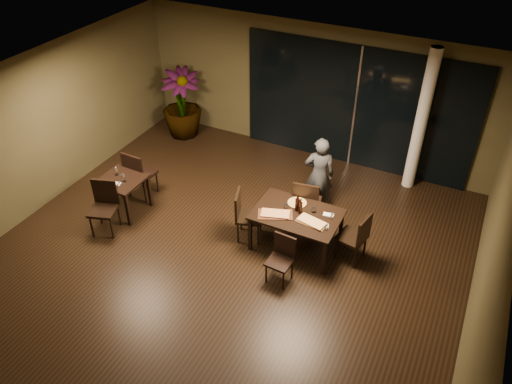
{
  "coord_description": "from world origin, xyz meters",
  "views": [
    {
      "loc": [
        3.35,
        -5.56,
        6.13
      ],
      "look_at": [
        0.27,
        0.68,
        1.05
      ],
      "focal_mm": 35.0,
      "sensor_mm": 36.0,
      "label": 1
    }
  ],
  "objects_px": {
    "diner": "(319,175)",
    "bottle_a": "(297,203)",
    "chair_main_left": "(245,213)",
    "potted_plant": "(181,104)",
    "side_table": "(123,184)",
    "bottle_b": "(300,206)",
    "chair_main_far": "(306,201)",
    "bottle_c": "(298,203)",
    "chair_side_near": "(104,204)",
    "main_table": "(297,217)",
    "chair_side_far": "(138,172)",
    "chair_main_near": "(282,256)",
    "chair_main_right": "(357,236)"
  },
  "relations": [
    {
      "from": "main_table",
      "to": "bottle_b",
      "type": "distance_m",
      "value": 0.23
    },
    {
      "from": "chair_main_far",
      "to": "chair_main_right",
      "type": "relative_size",
      "value": 1.05
    },
    {
      "from": "diner",
      "to": "bottle_a",
      "type": "relative_size",
      "value": 4.75
    },
    {
      "from": "chair_main_near",
      "to": "bottle_c",
      "type": "xyz_separation_m",
      "value": [
        -0.11,
        0.9,
        0.43
      ]
    },
    {
      "from": "main_table",
      "to": "chair_main_near",
      "type": "bearing_deg",
      "value": -84.08
    },
    {
      "from": "main_table",
      "to": "chair_main_near",
      "type": "distance_m",
      "value": 0.85
    },
    {
      "from": "chair_side_far",
      "to": "chair_main_far",
      "type": "bearing_deg",
      "value": -167.5
    },
    {
      "from": "side_table",
      "to": "chair_main_left",
      "type": "height_order",
      "value": "chair_main_left"
    },
    {
      "from": "chair_side_near",
      "to": "chair_main_left",
      "type": "bearing_deg",
      "value": 2.66
    },
    {
      "from": "side_table",
      "to": "bottle_b",
      "type": "bearing_deg",
      "value": 8.8
    },
    {
      "from": "chair_side_near",
      "to": "diner",
      "type": "distance_m",
      "value": 4.05
    },
    {
      "from": "chair_main_left",
      "to": "potted_plant",
      "type": "xyz_separation_m",
      "value": [
        -3.11,
        2.74,
        0.29
      ]
    },
    {
      "from": "chair_main_far",
      "to": "main_table",
      "type": "bearing_deg",
      "value": 86.58
    },
    {
      "from": "chair_main_right",
      "to": "bottle_c",
      "type": "xyz_separation_m",
      "value": [
        -1.08,
        -0.04,
        0.36
      ]
    },
    {
      "from": "chair_main_left",
      "to": "chair_side_far",
      "type": "xyz_separation_m",
      "value": [
        -2.48,
        0.16,
        0.04
      ]
    },
    {
      "from": "diner",
      "to": "bottle_a",
      "type": "height_order",
      "value": "diner"
    },
    {
      "from": "bottle_a",
      "to": "bottle_c",
      "type": "xyz_separation_m",
      "value": [
        0.01,
        0.01,
        -0.01
      ]
    },
    {
      "from": "chair_side_near",
      "to": "potted_plant",
      "type": "bearing_deg",
      "value": 82.51
    },
    {
      "from": "chair_side_far",
      "to": "bottle_a",
      "type": "height_order",
      "value": "bottle_a"
    },
    {
      "from": "chair_main_near",
      "to": "bottle_b",
      "type": "bearing_deg",
      "value": 96.88
    },
    {
      "from": "main_table",
      "to": "bottle_c",
      "type": "bearing_deg",
      "value": 107.8
    },
    {
      "from": "chair_main_left",
      "to": "chair_side_near",
      "type": "height_order",
      "value": "chair_side_near"
    },
    {
      "from": "chair_main_left",
      "to": "chair_main_right",
      "type": "relative_size",
      "value": 1.0
    },
    {
      "from": "diner",
      "to": "chair_main_far",
      "type": "bearing_deg",
      "value": 70.6
    },
    {
      "from": "chair_main_left",
      "to": "chair_side_near",
      "type": "bearing_deg",
      "value": 91.94
    },
    {
      "from": "chair_main_near",
      "to": "chair_side_far",
      "type": "bearing_deg",
      "value": 170.93
    },
    {
      "from": "chair_side_far",
      "to": "bottle_c",
      "type": "distance_m",
      "value": 3.41
    },
    {
      "from": "chair_side_far",
      "to": "chair_main_near",
      "type": "bearing_deg",
      "value": 168.93
    },
    {
      "from": "chair_side_near",
      "to": "bottle_c",
      "type": "bearing_deg",
      "value": 1.25
    },
    {
      "from": "side_table",
      "to": "chair_side_near",
      "type": "height_order",
      "value": "chair_side_near"
    },
    {
      "from": "chair_main_far",
      "to": "bottle_c",
      "type": "height_order",
      "value": "bottle_c"
    },
    {
      "from": "diner",
      "to": "bottle_c",
      "type": "height_order",
      "value": "diner"
    },
    {
      "from": "chair_main_far",
      "to": "chair_side_near",
      "type": "relative_size",
      "value": 1.01
    },
    {
      "from": "side_table",
      "to": "chair_main_far",
      "type": "relative_size",
      "value": 0.78
    },
    {
      "from": "chair_main_near",
      "to": "chair_main_left",
      "type": "relative_size",
      "value": 0.86
    },
    {
      "from": "main_table",
      "to": "chair_main_far",
      "type": "bearing_deg",
      "value": 95.66
    },
    {
      "from": "chair_main_near",
      "to": "chair_main_left",
      "type": "xyz_separation_m",
      "value": [
        -1.03,
        0.65,
        0.07
      ]
    },
    {
      "from": "chair_main_near",
      "to": "chair_main_left",
      "type": "bearing_deg",
      "value": 151.61
    },
    {
      "from": "chair_main_far",
      "to": "chair_main_near",
      "type": "height_order",
      "value": "chair_main_far"
    },
    {
      "from": "chair_side_near",
      "to": "bottle_a",
      "type": "height_order",
      "value": "bottle_a"
    },
    {
      "from": "chair_main_far",
      "to": "bottle_c",
      "type": "relative_size",
      "value": 3.33
    },
    {
      "from": "bottle_b",
      "to": "chair_main_far",
      "type": "bearing_deg",
      "value": 100.0
    },
    {
      "from": "side_table",
      "to": "main_table",
      "type": "bearing_deg",
      "value": 8.37
    },
    {
      "from": "chair_main_near",
      "to": "potted_plant",
      "type": "bearing_deg",
      "value": 144.65
    },
    {
      "from": "chair_side_far",
      "to": "potted_plant",
      "type": "bearing_deg",
      "value": -74.17
    },
    {
      "from": "chair_main_left",
      "to": "bottle_a",
      "type": "distance_m",
      "value": 1.01
    },
    {
      "from": "chair_side_near",
      "to": "diner",
      "type": "bearing_deg",
      "value": 17.05
    },
    {
      "from": "diner",
      "to": "bottle_a",
      "type": "distance_m",
      "value": 1.17
    },
    {
      "from": "bottle_a",
      "to": "bottle_b",
      "type": "bearing_deg",
      "value": -29.69
    },
    {
      "from": "diner",
      "to": "bottle_b",
      "type": "relative_size",
      "value": 5.12
    }
  ]
}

